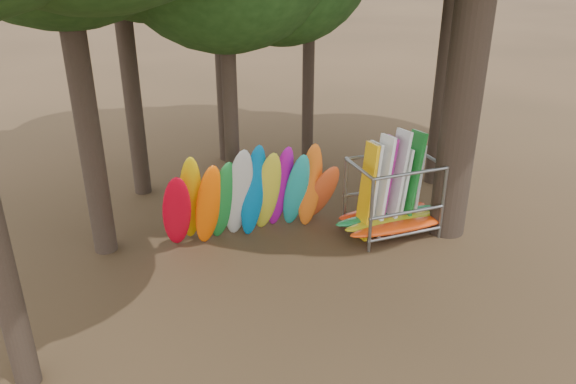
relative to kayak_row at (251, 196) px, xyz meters
name	(u,v)px	position (x,y,z in m)	size (l,w,h in m)	color
ground	(319,264)	(1.21, -1.74, -1.33)	(120.00, 120.00, 0.00)	#47331E
lake	(113,8)	(1.21, 58.26, -1.33)	(160.00, 160.00, 0.00)	gray
kayak_row	(251,196)	(0.00, 0.00, 0.00)	(4.83, 1.85, 3.06)	red
storage_rack	(393,200)	(3.75, -0.86, -0.35)	(3.24, 1.55, 2.90)	slate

